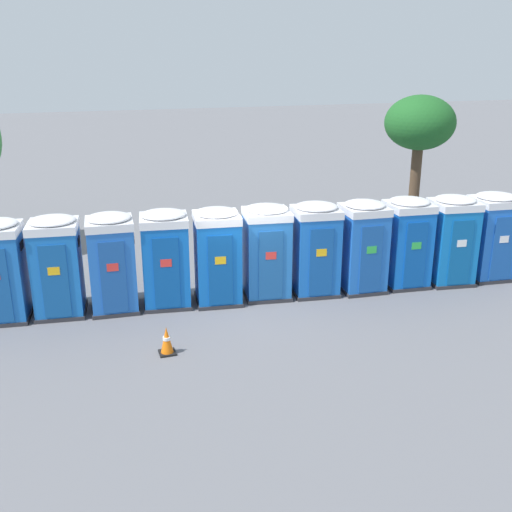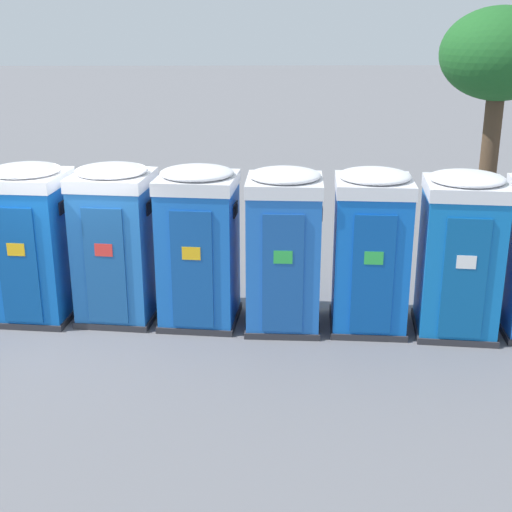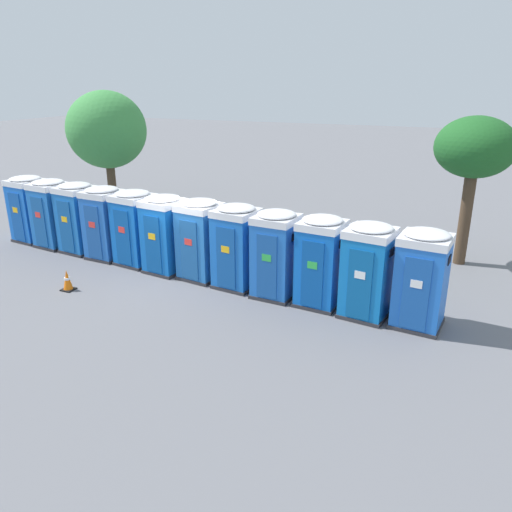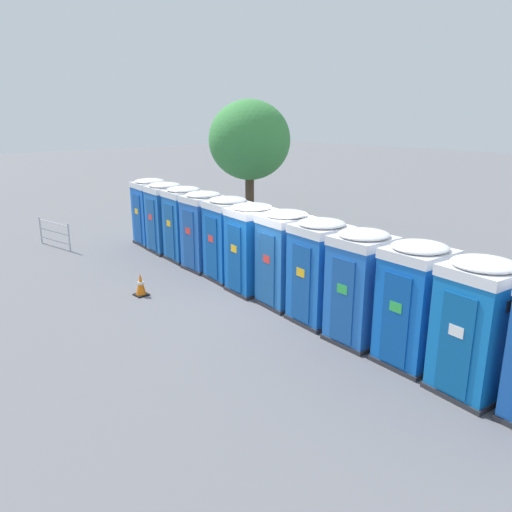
% 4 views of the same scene
% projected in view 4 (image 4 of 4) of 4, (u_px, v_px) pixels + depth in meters
% --- Properties ---
extents(ground_plane, '(120.00, 120.00, 0.00)m').
position_uv_depth(ground_plane, '(260.00, 299.00, 13.69)').
color(ground_plane, slate).
extents(portapotty_0, '(1.35, 1.34, 2.54)m').
position_uv_depth(portapotty_0, '(151.00, 211.00, 19.22)').
color(portapotty_0, '#2D2D33').
rests_on(portapotty_0, ground).
extents(portapotty_1, '(1.36, 1.34, 2.54)m').
position_uv_depth(portapotty_1, '(166.00, 217.00, 18.15)').
color(portapotty_1, '#2D2D33').
rests_on(portapotty_1, ground).
extents(portapotty_2, '(1.35, 1.34, 2.54)m').
position_uv_depth(portapotty_2, '(184.00, 223.00, 17.14)').
color(portapotty_2, '#2D2D33').
rests_on(portapotty_2, ground).
extents(portapotty_3, '(1.26, 1.28, 2.54)m').
position_uv_depth(portapotty_3, '(204.00, 230.00, 16.08)').
color(portapotty_3, '#2D2D33').
rests_on(portapotty_3, ground).
extents(portapotty_4, '(1.39, 1.36, 2.54)m').
position_uv_depth(portapotty_4, '(228.00, 238.00, 15.07)').
color(portapotty_4, '#2D2D33').
rests_on(portapotty_4, ground).
extents(portapotty_5, '(1.32, 1.34, 2.54)m').
position_uv_depth(portapotty_5, '(252.00, 248.00, 13.98)').
color(portapotty_5, '#2D2D33').
rests_on(portapotty_5, ground).
extents(portapotty_6, '(1.36, 1.36, 2.54)m').
position_uv_depth(portapotty_6, '(285.00, 258.00, 13.00)').
color(portapotty_6, '#2D2D33').
rests_on(portapotty_6, ground).
extents(portapotty_7, '(1.35, 1.34, 2.54)m').
position_uv_depth(portapotty_7, '(319.00, 271.00, 11.94)').
color(portapotty_7, '#2D2D33').
rests_on(portapotty_7, ground).
extents(portapotty_8, '(1.25, 1.28, 2.54)m').
position_uv_depth(portapotty_8, '(360.00, 286.00, 10.87)').
color(portapotty_8, '#2D2D33').
rests_on(portapotty_8, ground).
extents(portapotty_9, '(1.28, 1.31, 2.54)m').
position_uv_depth(portapotty_9, '(414.00, 304.00, 9.88)').
color(portapotty_9, '#2D2D33').
rests_on(portapotty_9, ground).
extents(portapotty_10, '(1.36, 1.35, 2.54)m').
position_uv_depth(portapotty_10, '(476.00, 327.00, 8.81)').
color(portapotty_10, '#2D2D33').
rests_on(portapotty_10, ground).
extents(street_tree_1, '(3.70, 3.70, 5.55)m').
position_uv_depth(street_tree_1, '(249.00, 141.00, 22.55)').
color(street_tree_1, '#4C3826').
rests_on(street_tree_1, ground).
extents(traffic_cone, '(0.36, 0.36, 0.64)m').
position_uv_depth(traffic_cone, '(141.00, 285.00, 13.91)').
color(traffic_cone, black).
rests_on(traffic_cone, ground).
extents(event_barrier, '(2.04, 0.36, 1.05)m').
position_uv_depth(event_barrier, '(54.00, 233.00, 18.88)').
color(event_barrier, '#B7B7BC').
rests_on(event_barrier, ground).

